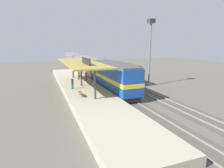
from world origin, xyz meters
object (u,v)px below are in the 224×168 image
object	(u,v)px
locomotive	(113,77)
person_boarding	(86,75)
passenger_carriage_front	(87,66)
person_walking	(79,75)
passenger_carriage_rear	(73,60)
person_waiting	(72,83)
freight_car	(121,72)
light_mast	(150,39)
platform_bench	(81,93)

from	to	relation	value
locomotive	person_boarding	bearing A→B (deg)	114.01
passenger_carriage_front	person_walking	size ratio (longest dim) A/B	11.70
passenger_carriage_rear	person_waiting	xyz separation A→B (m)	(-6.30, -38.33, -0.46)
freight_car	person_walking	size ratio (longest dim) A/B	7.02
freight_car	person_waiting	distance (m)	12.92
locomotive	freight_car	world-z (taller)	locomotive
passenger_carriage_rear	locomotive	bearing A→B (deg)	-90.00
light_mast	person_boarding	size ratio (longest dim) A/B	6.84
locomotive	person_boarding	world-z (taller)	locomotive
light_mast	person_waiting	size ratio (longest dim) A/B	6.84
light_mast	person_boarding	world-z (taller)	light_mast
platform_bench	passenger_carriage_rear	world-z (taller)	passenger_carriage_rear
person_boarding	light_mast	bearing A→B (deg)	-22.08
locomotive	person_waiting	bearing A→B (deg)	175.73
passenger_carriage_rear	person_walking	bearing A→B (deg)	-97.23
passenger_carriage_front	freight_car	distance (m)	11.55
platform_bench	freight_car	world-z (taller)	freight_car
person_waiting	person_boarding	size ratio (longest dim) A/B	1.00
platform_bench	passenger_carriage_rear	xyz separation A→B (m)	(6.00, 42.88, 0.97)
passenger_carriage_rear	passenger_carriage_front	bearing A→B (deg)	-90.00
freight_car	light_mast	distance (m)	8.94
passenger_carriage_rear	person_waiting	bearing A→B (deg)	-99.33
platform_bench	locomotive	bearing A→B (deg)	34.24
light_mast	passenger_carriage_front	bearing A→B (deg)	116.11
passenger_carriage_front	light_mast	size ratio (longest dim) A/B	1.71
locomotive	freight_car	bearing A→B (deg)	58.18
light_mast	person_walking	xyz separation A→B (m)	(-11.77, 5.42, -6.54)
locomotive	person_walking	distance (m)	8.51
passenger_carriage_rear	freight_car	world-z (taller)	passenger_carriage_rear
platform_bench	passenger_carriage_front	bearing A→B (deg)	74.80
person_waiting	person_walking	bearing A→B (deg)	71.73
light_mast	freight_car	bearing A→B (deg)	120.98
locomotive	passenger_carriage_rear	distance (m)	38.80
passenger_carriage_front	light_mast	xyz separation A→B (m)	(7.80, -15.92, 6.08)
passenger_carriage_rear	person_waiting	world-z (taller)	passenger_carriage_rear
person_walking	person_boarding	distance (m)	1.57
passenger_carriage_rear	person_boarding	world-z (taller)	passenger_carriage_rear
freight_car	person_boarding	size ratio (longest dim) A/B	7.02
person_walking	person_boarding	xyz separation A→B (m)	(1.12, -1.10, 0.00)
locomotive	person_walking	world-z (taller)	locomotive
platform_bench	locomotive	size ratio (longest dim) A/B	0.12
person_walking	passenger_carriage_rear	bearing A→B (deg)	82.77
passenger_carriage_rear	person_boarding	xyz separation A→B (m)	(-2.85, -32.40, -0.46)
person_waiting	person_walking	world-z (taller)	same
platform_bench	freight_car	xyz separation A→B (m)	(10.60, 11.50, 0.63)
passenger_carriage_front	person_waiting	bearing A→B (deg)	-109.76
platform_bench	passenger_carriage_rear	distance (m)	43.31
person_waiting	person_walking	xyz separation A→B (m)	(2.32, 7.04, 0.00)
freight_car	light_mast	xyz separation A→B (m)	(3.20, -5.33, 6.43)
platform_bench	passenger_carriage_rear	size ratio (longest dim) A/B	0.08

